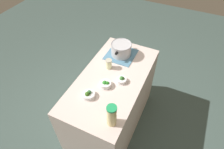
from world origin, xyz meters
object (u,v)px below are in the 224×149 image
Objects in this scene: broccoli_bowl_front at (122,80)px; broccoli_bowl_center at (89,94)px; lemonade_pitcher at (112,115)px; broccoli_bowl_back at (105,84)px; cooking_pot at (121,49)px; mason_jar at (109,64)px.

broccoli_bowl_front is 0.87× the size of broccoli_bowl_center.
broccoli_bowl_back is at bearing 33.92° from lemonade_pitcher.
cooking_pot is 1.35× the size of lemonade_pitcher.
mason_jar is (-0.28, 0.04, -0.03)m from cooking_pot.
lemonade_pitcher is 2.02× the size of mason_jar.
lemonade_pitcher is at bearing -166.68° from broccoli_bowl_front.
cooking_pot is 2.52× the size of broccoli_bowl_center.
cooking_pot is 2.73× the size of mason_jar.
mason_jar is 0.26m from broccoli_bowl_front.
lemonade_pitcher is 0.73m from mason_jar.
broccoli_bowl_back is (-0.55, -0.06, -0.06)m from cooking_pot.
cooking_pot is at bearing 24.24° from broccoli_bowl_front.
cooking_pot is at bearing 18.42° from lemonade_pitcher.
broccoli_bowl_center is at bearing -180.00° from mason_jar.
cooking_pot is 2.88× the size of broccoli_bowl_front.
broccoli_bowl_front is 0.19m from broccoli_bowl_back.
cooking_pot reaches higher than mason_jar.
mason_jar is at bearing 0.00° from broccoli_bowl_center.
lemonade_pitcher is 0.53m from broccoli_bowl_front.
lemonade_pitcher is 2.14× the size of broccoli_bowl_front.
broccoli_bowl_front is at bearing 13.32° from lemonade_pitcher.
broccoli_bowl_back is at bearing -174.18° from cooking_pot.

